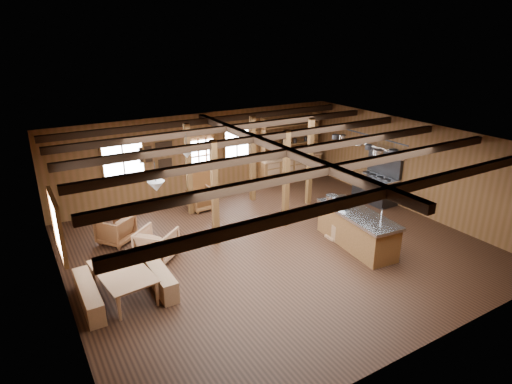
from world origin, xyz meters
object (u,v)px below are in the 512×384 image
Objects in this scene: armchair_c at (157,244)px; armchair_b at (201,199)px; armchair_a at (116,229)px; kitchen_island at (357,229)px; commercial_range at (377,184)px; dining_table at (125,282)px.

armchair_b is at bearing -84.06° from armchair_c.
armchair_a is at bearing -15.56° from armchair_c.
kitchen_island is 3.44× the size of armchair_b.
dining_table is (-8.55, -1.20, -0.30)m from commercial_range.
armchair_a is at bearing 15.29° from armchair_b.
kitchen_island reaches higher than armchair_a.
dining_table is 2.62m from armchair_a.
kitchen_island is at bearing -153.52° from armchair_c.
dining_table is 1.60m from armchair_c.
armchair_a is (-5.34, 3.40, -0.11)m from kitchen_island.
commercial_range reaches higher than armchair_a.
armchair_c is at bearing 162.71° from kitchen_island.
commercial_range is 1.06× the size of dining_table.
commercial_range is (2.77, 2.02, 0.12)m from kitchen_island.
commercial_range is at bearing -88.69° from dining_table.
armchair_b is 0.87× the size of armchair_c.
commercial_range is at bearing -130.28° from armchair_c.
kitchen_island is at bearing 111.80° from armchair_a.
armchair_b is at bearing -50.04° from dining_table.
commercial_range reaches higher than kitchen_island.
kitchen_island is at bearing 117.45° from armchair_b.
kitchen_island reaches higher than armchair_b.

